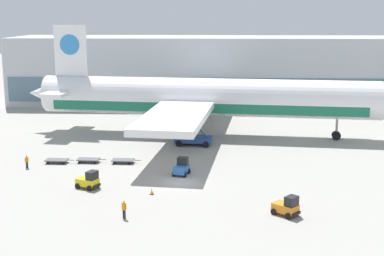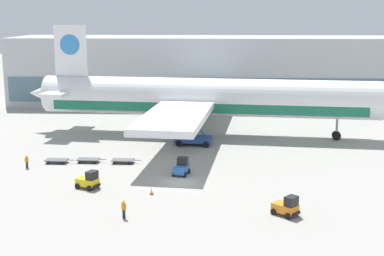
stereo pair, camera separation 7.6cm
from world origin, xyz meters
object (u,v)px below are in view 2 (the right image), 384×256
baggage_dolly_lead (57,160)px  scissor_lift_loader (194,130)px  baggage_tug_foreground (89,180)px  ground_crew_near (27,161)px  airplane_main (202,98)px  traffic_cone_near (152,191)px  baggage_dolly_second (89,159)px  baggage_tug_far (182,167)px  baggage_tug_mid (287,207)px  baggage_dolly_third (123,160)px  ground_crew_far (124,208)px

baggage_dolly_lead → scissor_lift_loader: bearing=33.7°
baggage_tug_foreground → ground_crew_near: baggage_tug_foreground is taller
airplane_main → traffic_cone_near: size_ratio=81.15×
scissor_lift_loader → baggage_dolly_second: scissor_lift_loader is taller
baggage_tug_far → baggage_dolly_lead: (-16.25, 4.33, -0.49)m
baggage_tug_mid → scissor_lift_loader: bearing=150.5°
scissor_lift_loader → baggage_dolly_third: size_ratio=1.54×
scissor_lift_loader → baggage_tug_mid: scissor_lift_loader is taller
airplane_main → baggage_tug_mid: bearing=-69.3°
scissor_lift_loader → baggage_tug_mid: 29.50m
airplane_main → baggage_tug_far: airplane_main is taller
baggage_tug_mid → ground_crew_far: 15.28m
ground_crew_near → ground_crew_far: bearing=-109.6°
baggage_dolly_lead → baggage_tug_mid: bearing=-30.6°
baggage_tug_mid → baggage_tug_far: same height
baggage_dolly_lead → baggage_tug_far: bearing=-13.2°
baggage_tug_far → ground_crew_near: 19.33m
baggage_tug_far → baggage_dolly_third: (-7.78, 4.61, -0.49)m
baggage_dolly_second → traffic_cone_near: (9.55, -12.07, -0.04)m
baggage_dolly_second → ground_crew_near: bearing=-155.1°
airplane_main → baggage_tug_foreground: (-11.75, -26.78, -4.96)m
baggage_dolly_second → traffic_cone_near: size_ratio=5.21×
baggage_tug_far → baggage_dolly_third: size_ratio=0.73×
baggage_tug_foreground → baggage_dolly_second: baggage_tug_foreground is taller
ground_crew_near → traffic_cone_near: bearing=-91.0°
ground_crew_near → baggage_dolly_third: bearing=-48.4°
baggage_tug_foreground → baggage_dolly_lead: baggage_tug_foreground is taller
baggage_dolly_second → ground_crew_far: 20.55m
baggage_dolly_lead → ground_crew_far: (11.75, -18.55, 0.69)m
baggage_dolly_second → baggage_dolly_third: same height
baggage_dolly_lead → traffic_cone_near: (13.52, -11.62, -0.04)m
ground_crew_far → ground_crew_near: bearing=-14.2°
baggage_tug_mid → ground_crew_far: bearing=-133.6°
ground_crew_near → ground_crew_far: size_ratio=0.92×
baggage_dolly_third → ground_crew_far: (3.27, -18.84, 0.69)m
scissor_lift_loader → baggage_tug_foreground: size_ratio=2.04×
traffic_cone_near → ground_crew_far: bearing=-104.3°
ground_crew_near → traffic_cone_near: (16.51, -9.10, -0.63)m
airplane_main → ground_crew_far: airplane_main is taller
baggage_tug_mid → traffic_cone_near: bearing=-161.3°
baggage_tug_far → traffic_cone_near: 7.80m
baggage_dolly_lead → ground_crew_far: ground_crew_far is taller
airplane_main → baggage_dolly_lead: size_ratio=15.58×
airplane_main → baggage_dolly_third: (-9.69, -16.63, -5.45)m
baggage_dolly_second → ground_crew_far: ground_crew_far is taller
scissor_lift_loader → baggage_dolly_third: bearing=-123.5°
baggage_tug_foreground → ground_crew_far: size_ratio=1.54×
baggage_tug_far → ground_crew_far: 14.92m
baggage_dolly_third → traffic_cone_near: size_ratio=5.21×
baggage_tug_mid → ground_crew_near: (-29.95, 14.57, 0.10)m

